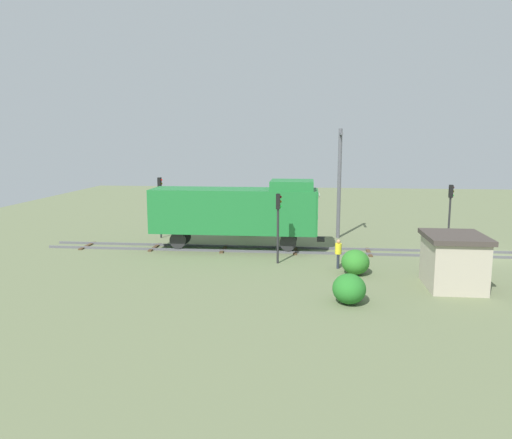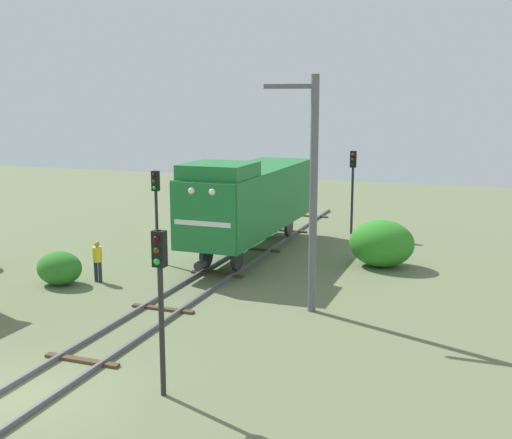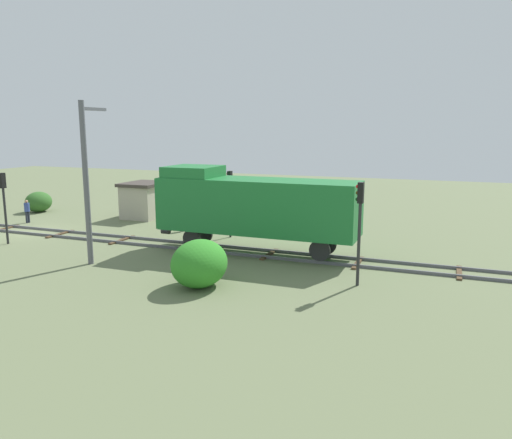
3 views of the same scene
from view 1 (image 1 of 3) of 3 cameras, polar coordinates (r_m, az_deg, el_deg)
ground_plane at (r=35.50m, az=24.53°, el=-3.76°), size 90.00×90.00×0.00m
railway_track at (r=35.49m, az=24.54°, el=-3.65°), size 2.40×58.23×0.16m
locomotive at (r=33.47m, az=-2.17°, el=1.15°), size 2.90×11.60×4.60m
traffic_signal_near at (r=37.63m, az=21.32°, el=1.72°), size 0.32×0.34×4.28m
traffic_signal_mid at (r=29.80m, az=2.55°, el=0.48°), size 0.32×0.34×4.23m
traffic_signal_far at (r=38.29m, az=-10.91°, el=2.61°), size 0.32×0.34×4.60m
worker_by_signal at (r=29.38m, az=9.38°, el=-3.62°), size 0.38×0.38×1.70m
catenary_mast at (r=37.94m, az=9.50°, el=4.39°), size 1.94×0.28×8.22m
relay_hut at (r=27.03m, az=21.65°, el=-4.41°), size 3.50×2.90×2.74m
bush_mid at (r=23.38m, az=10.60°, el=-7.78°), size 1.87×1.53×1.36m
bush_far at (r=28.32m, az=11.29°, el=-4.80°), size 1.89×1.54×1.37m
bush_back at (r=39.89m, az=-0.81°, el=-0.04°), size 2.89×2.37×2.10m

